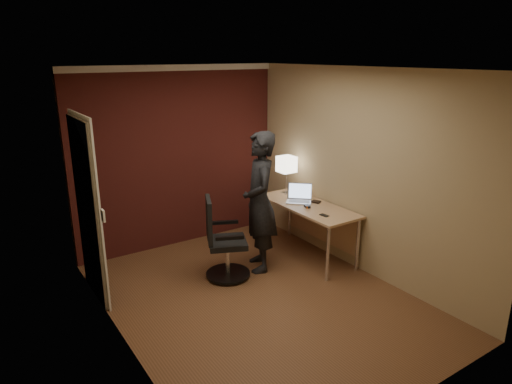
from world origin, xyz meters
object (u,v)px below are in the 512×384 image
laptop (299,196)px  phone (324,215)px  mouse (307,206)px  office_chair (222,244)px  person (260,202)px  desk (312,213)px  wallet (316,202)px  desk_lamp (286,165)px

laptop → phone: (-0.11, -0.63, -0.06)m
mouse → office_chair: bearing=-167.2°
person → desk: bearing=109.7°
desk → wallet: wallet is taller
desk → desk_lamp: (0.00, 0.57, 0.55)m
desk → mouse: bearing=-151.4°
phone → laptop: bearing=74.8°
mouse → wallet: size_ratio=0.91×
laptop → mouse: 0.29m
wallet → desk_lamp: bearing=97.9°
laptop → wallet: laptop is taller
mouse → person: size_ratio=0.06×
phone → person: person is taller
laptop → mouse: laptop is taller
wallet → office_chair: 1.44m
desk_lamp → laptop: bearing=-100.0°
desk → laptop: bearing=109.4°
phone → mouse: bearing=80.6°
laptop → office_chair: size_ratio=0.42×
laptop → wallet: bearing=-51.1°
mouse → wallet: (0.23, 0.09, -0.01)m
desk → desk_lamp: desk_lamp is taller
desk → person: 0.85m
desk_lamp → person: (-0.80, -0.51, -0.27)m
desk_lamp → wallet: desk_lamp is taller
mouse → phone: size_ratio=0.87×
laptop → person: 0.75m
desk → desk_lamp: size_ratio=2.80×
desk → phone: bearing=-112.0°
phone → office_chair: (-1.15, 0.53, -0.29)m
desk_lamp → laptop: size_ratio=1.28×
desk → office_chair: (-1.33, 0.09, -0.16)m
person → laptop: bearing=123.9°
office_chair → person: bearing=-2.8°
desk_lamp → phone: desk_lamp is taller
laptop → person: person is taller
phone → person: (-0.62, 0.50, 0.15)m
laptop → desk: bearing=-70.6°
mouse → wallet: bearing=42.6°
office_chair → wallet: bearing=-3.2°
wallet → mouse: bearing=-158.4°
wallet → person: (-0.88, 0.05, 0.14)m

